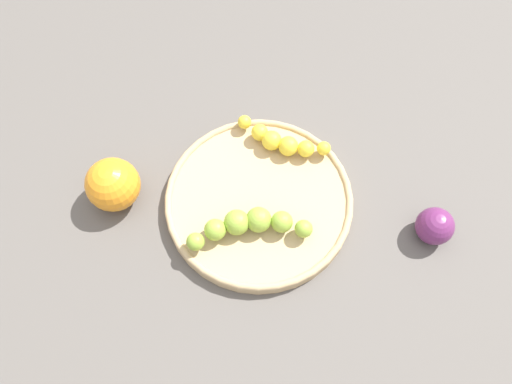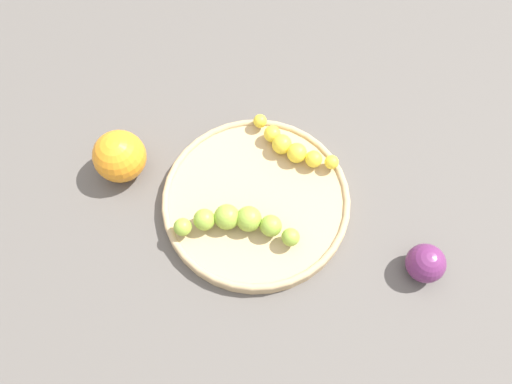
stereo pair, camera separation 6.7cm
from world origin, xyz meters
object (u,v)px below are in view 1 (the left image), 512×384
(orange_fruit, at_px, (110,185))
(banana_green, at_px, (245,225))
(banana_yellow, at_px, (278,141))
(fruit_bowl, at_px, (256,200))
(plum_purple, at_px, (432,226))

(orange_fruit, bearing_deg, banana_green, -16.84)
(banana_yellow, bearing_deg, orange_fruit, -50.89)
(fruit_bowl, relative_size, banana_green, 1.59)
(plum_purple, bearing_deg, banana_green, -178.57)
(fruit_bowl, distance_m, banana_green, 0.06)
(banana_green, relative_size, plum_purple, 3.22)
(fruit_bowl, bearing_deg, banana_green, -105.44)
(plum_purple, xyz_separation_m, orange_fruit, (-0.44, 0.05, 0.01))
(banana_green, height_order, orange_fruit, orange_fruit)
(fruit_bowl, xyz_separation_m, plum_purple, (0.24, -0.04, 0.01))
(orange_fruit, bearing_deg, plum_purple, -6.59)
(fruit_bowl, distance_m, banana_yellow, 0.09)
(banana_green, bearing_deg, fruit_bowl, -23.54)
(plum_purple, relative_size, orange_fruit, 0.68)
(banana_green, height_order, banana_yellow, banana_green)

